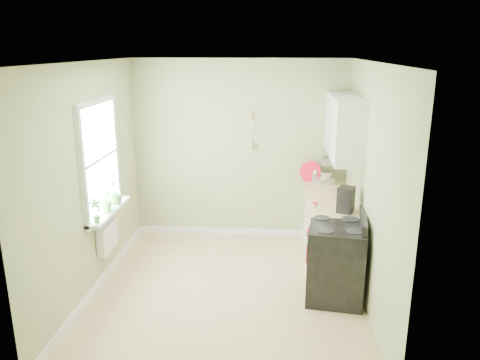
# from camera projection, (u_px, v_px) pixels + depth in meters

# --- Properties ---
(floor) EXTENTS (3.20, 3.60, 0.02)m
(floor) POSITION_uv_depth(u_px,v_px,m) (227.00, 292.00, 5.67)
(floor) COLOR tan
(floor) RESTS_ON ground
(ceiling) EXTENTS (3.20, 3.60, 0.02)m
(ceiling) POSITION_uv_depth(u_px,v_px,m) (225.00, 61.00, 4.92)
(ceiling) COLOR white
(ceiling) RESTS_ON wall_back
(wall_back) EXTENTS (3.20, 0.02, 2.70)m
(wall_back) POSITION_uv_depth(u_px,v_px,m) (239.00, 151.00, 7.03)
(wall_back) COLOR #A4B078
(wall_back) RESTS_ON floor
(wall_left) EXTENTS (0.02, 3.60, 2.70)m
(wall_left) POSITION_uv_depth(u_px,v_px,m) (89.00, 181.00, 5.42)
(wall_left) COLOR #A4B078
(wall_left) RESTS_ON floor
(wall_right) EXTENTS (0.02, 3.60, 2.70)m
(wall_right) POSITION_uv_depth(u_px,v_px,m) (371.00, 188.00, 5.17)
(wall_right) COLOR #A4B078
(wall_right) RESTS_ON floor
(base_cabinets) EXTENTS (0.60, 1.60, 0.87)m
(base_cabinets) POSITION_uv_depth(u_px,v_px,m) (329.00, 230.00, 6.41)
(base_cabinets) COLOR white
(base_cabinets) RESTS_ON floor
(countertop) EXTENTS (0.64, 1.60, 0.04)m
(countertop) POSITION_uv_depth(u_px,v_px,m) (330.00, 198.00, 6.28)
(countertop) COLOR beige
(countertop) RESTS_ON base_cabinets
(upper_cabinets) EXTENTS (0.35, 1.40, 0.80)m
(upper_cabinets) POSITION_uv_depth(u_px,v_px,m) (344.00, 127.00, 6.10)
(upper_cabinets) COLOR white
(upper_cabinets) RESTS_ON wall_right
(window) EXTENTS (0.06, 1.14, 1.44)m
(window) POSITION_uv_depth(u_px,v_px,m) (99.00, 159.00, 5.65)
(window) COLOR white
(window) RESTS_ON wall_left
(window_sill) EXTENTS (0.18, 1.14, 0.04)m
(window_sill) POSITION_uv_depth(u_px,v_px,m) (109.00, 211.00, 5.83)
(window_sill) COLOR white
(window_sill) RESTS_ON wall_left
(radiator) EXTENTS (0.12, 0.50, 0.35)m
(radiator) POSITION_uv_depth(u_px,v_px,m) (107.00, 237.00, 5.87)
(radiator) COLOR white
(radiator) RESTS_ON wall_left
(wall_utensils) EXTENTS (0.02, 0.14, 0.58)m
(wall_utensils) POSITION_uv_depth(u_px,v_px,m) (253.00, 137.00, 6.93)
(wall_utensils) COLOR beige
(wall_utensils) RESTS_ON wall_back
(stove) EXTENTS (0.73, 0.81, 1.03)m
(stove) POSITION_uv_depth(u_px,v_px,m) (336.00, 260.00, 5.44)
(stove) COLOR black
(stove) RESTS_ON floor
(stand_mixer) EXTENTS (0.25, 0.38, 0.43)m
(stand_mixer) POSITION_uv_depth(u_px,v_px,m) (326.00, 170.00, 6.94)
(stand_mixer) COLOR #B2B2B7
(stand_mixer) RESTS_ON countertop
(kettle) EXTENTS (0.19, 0.11, 0.19)m
(kettle) POSITION_uv_depth(u_px,v_px,m) (315.00, 176.00, 6.95)
(kettle) COLOR silver
(kettle) RESTS_ON countertop
(coffee_maker) EXTENTS (0.24, 0.25, 0.31)m
(coffee_maker) POSITION_uv_depth(u_px,v_px,m) (346.00, 200.00, 5.67)
(coffee_maker) COLOR black
(coffee_maker) RESTS_ON countertop
(red_tray) EXTENTS (0.32, 0.13, 0.32)m
(red_tray) POSITION_uv_depth(u_px,v_px,m) (311.00, 172.00, 6.94)
(red_tray) COLOR red
(red_tray) RESTS_ON countertop
(jar) EXTENTS (0.07, 0.07, 0.07)m
(jar) POSITION_uv_depth(u_px,v_px,m) (315.00, 205.00, 5.84)
(jar) COLOR beige
(jar) RESTS_ON countertop
(plant_a) EXTENTS (0.19, 0.18, 0.29)m
(plant_a) POSITION_uv_depth(u_px,v_px,m) (95.00, 211.00, 5.35)
(plant_a) COLOR #3B792D
(plant_a) RESTS_ON window_sill
(plant_b) EXTENTS (0.17, 0.20, 0.31)m
(plant_b) POSITION_uv_depth(u_px,v_px,m) (106.00, 200.00, 5.70)
(plant_b) COLOR #3B792D
(plant_b) RESTS_ON window_sill
(plant_c) EXTENTS (0.24, 0.24, 0.32)m
(plant_c) POSITION_uv_depth(u_px,v_px,m) (115.00, 192.00, 5.99)
(plant_c) COLOR #3B792D
(plant_c) RESTS_ON window_sill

